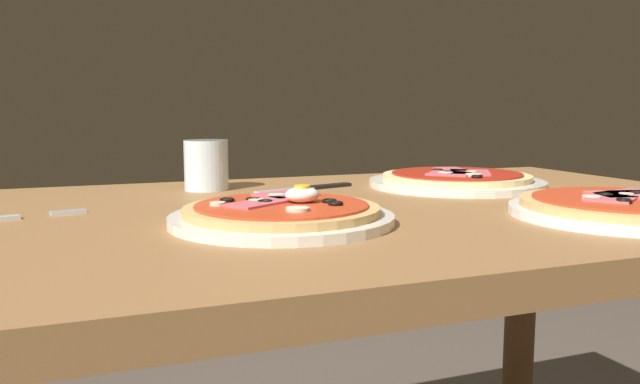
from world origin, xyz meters
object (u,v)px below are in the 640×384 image
(fork, at_px, (12,217))
(knife, at_px, (312,188))
(pizza_across_right, at_px, (626,208))
(water_glass_far, at_px, (206,168))
(dining_table, at_px, (373,279))
(pizza_foreground, at_px, (282,214))
(pizza_across_left, at_px, (456,180))

(fork, height_order, knife, knife)
(pizza_across_right, xyz_separation_m, knife, (-0.29, 0.41, -0.01))
(water_glass_far, relative_size, knife, 0.45)
(dining_table, bearing_deg, pizza_across_right, -39.58)
(dining_table, bearing_deg, fork, 173.34)
(fork, distance_m, knife, 0.48)
(dining_table, bearing_deg, pizza_foreground, -150.56)
(fork, bearing_deg, pizza_across_right, -20.00)
(pizza_foreground, height_order, water_glass_far, water_glass_far)
(pizza_across_right, bearing_deg, pizza_foreground, 164.94)
(fork, xyz_separation_m, knife, (0.46, 0.14, 0.00))
(pizza_foreground, relative_size, pizza_across_left, 0.88)
(pizza_foreground, xyz_separation_m, knife, (0.15, 0.29, -0.01))
(dining_table, distance_m, pizza_across_left, 0.30)
(pizza_foreground, distance_m, water_glass_far, 0.36)
(pizza_across_right, distance_m, knife, 0.50)
(pizza_across_left, xyz_separation_m, knife, (-0.26, 0.06, -0.01))
(dining_table, bearing_deg, pizza_across_left, 30.72)
(pizza_foreground, relative_size, pizza_across_right, 0.93)
(pizza_foreground, distance_m, pizza_across_left, 0.47)
(pizza_across_left, xyz_separation_m, fork, (-0.72, -0.08, -0.01))
(pizza_across_left, bearing_deg, water_glass_far, 164.91)
(pizza_across_right, bearing_deg, knife, 124.88)
(pizza_foreground, height_order, pizza_across_right, pizza_foreground)
(dining_table, height_order, pizza_across_right, pizza_across_right)
(dining_table, height_order, pizza_foreground, pizza_foreground)
(fork, bearing_deg, dining_table, -6.66)
(dining_table, relative_size, pizza_foreground, 4.37)
(pizza_across_left, distance_m, knife, 0.27)
(water_glass_far, relative_size, fork, 0.55)
(water_glass_far, bearing_deg, dining_table, -52.33)
(dining_table, distance_m, knife, 0.23)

